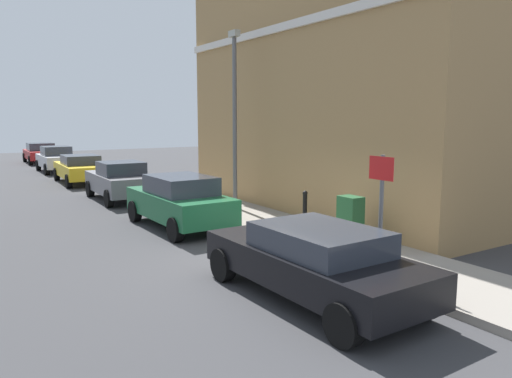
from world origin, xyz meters
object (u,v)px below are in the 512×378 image
utility_cabinet (350,222)px  car_red (41,153)px  car_yellow (80,168)px  car_silver (56,159)px  lamppost (235,112)px  street_sign (381,197)px  car_black (314,260)px  car_green (180,201)px  car_grey (120,180)px  bollard_near_cabinet (305,208)px

utility_cabinet → car_red: bearing=95.0°
car_yellow → car_silver: bearing=1.8°
utility_cabinet → lamppost: 6.12m
utility_cabinet → street_sign: 2.50m
car_black → car_yellow: bearing=-1.7°
car_green → lamppost: (2.49, 1.15, 2.52)m
car_grey → car_silver: 11.69m
car_silver → car_green: bearing=-179.4°
car_yellow → utility_cabinet: bearing=-169.2°
car_black → car_silver: bearing=-1.6°
car_grey → car_green: bearing=-179.1°
car_black → lamppost: size_ratio=0.78×
car_silver → street_sign: (1.52, -23.68, 0.90)m
car_silver → car_red: 6.66m
car_red → bollard_near_cabinet: bearing=-173.4°
lamppost → car_grey: bearing=119.3°
car_red → street_sign: street_sign is taller
car_red → utility_cabinet: bearing=-174.0°
car_grey → car_yellow: car_grey is taller
lamppost → street_sign: bearing=-98.8°
car_grey → utility_cabinet: 10.30m
car_silver → car_red: car_silver is taller
car_green → lamppost: lamppost is taller
car_black → car_grey: 12.01m
car_black → car_green: (0.28, 6.40, 0.08)m
car_red → street_sign: 30.39m
car_red → car_grey: bearing=-179.0°
car_silver → lamppost: size_ratio=0.69×
car_silver → lamppost: 16.57m
car_red → utility_cabinet: car_red is taller
car_yellow → car_red: 12.45m
lamppost → utility_cabinet: bearing=-90.4°
car_black → bollard_near_cabinet: bearing=-37.5°
bollard_near_cabinet → car_black: bearing=-126.1°
bollard_near_cabinet → street_sign: (-1.23, -3.86, 0.96)m
car_yellow → bollard_near_cabinet: (2.72, -14.03, -0.01)m
street_sign → car_red: bearing=92.6°
car_green → car_silver: 17.30m
car_silver → street_sign: 23.75m
car_red → lamppost: size_ratio=0.75×
car_yellow → car_silver: car_silver is taller
car_green → utility_cabinet: (2.45, -4.38, -0.10)m
car_black → car_grey: bearing=-2.6°
car_silver → car_red: (0.17, 6.66, -0.04)m
car_red → bollard_near_cabinet: car_red is taller
car_green → utility_cabinet: size_ratio=3.56×
utility_cabinet → bollard_near_cabinet: utility_cabinet is taller
car_yellow → car_silver: (-0.03, 5.79, 0.04)m
car_green → car_grey: bearing=-1.1°
car_green → street_sign: size_ratio=1.78×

